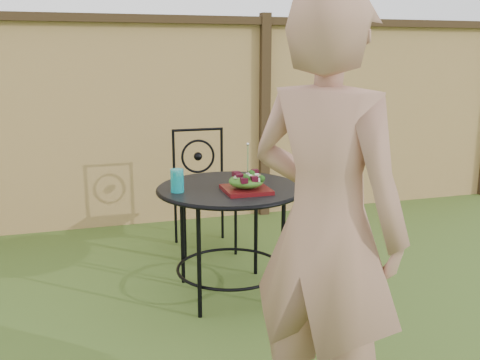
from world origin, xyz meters
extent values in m
plane|color=#2D4817|center=(0.00, 0.00, 0.00)|extent=(60.00, 60.00, 0.00)
cube|color=tan|center=(0.00, 2.20, 0.90)|extent=(8.00, 0.05, 1.80)
cube|color=black|center=(0.00, 2.15, 1.83)|extent=(8.00, 0.07, 0.07)
cube|color=black|center=(1.30, 2.15, 0.95)|extent=(0.09, 0.09, 1.90)
cylinder|color=black|center=(0.50, 0.50, 0.71)|extent=(0.90, 0.90, 0.02)
torus|color=black|center=(0.50, 0.50, 0.71)|extent=(0.92, 0.92, 0.02)
torus|color=black|center=(0.50, 0.50, 0.18)|extent=(0.70, 0.70, 0.02)
cylinder|color=black|center=(0.76, 0.76, 0.35)|extent=(0.03, 0.03, 0.71)
cylinder|color=black|center=(0.23, 0.76, 0.35)|extent=(0.03, 0.03, 0.71)
cylinder|color=black|center=(0.23, 0.24, 0.35)|extent=(0.03, 0.03, 0.71)
cylinder|color=black|center=(0.76, 0.24, 0.35)|extent=(0.03, 0.03, 0.71)
cube|color=black|center=(0.53, 1.37, 0.45)|extent=(0.46, 0.46, 0.03)
cylinder|color=black|center=(0.53, 1.58, 0.94)|extent=(0.42, 0.02, 0.02)
torus|color=black|center=(0.53, 1.58, 0.72)|extent=(0.28, 0.02, 0.28)
cylinder|color=black|center=(0.33, 1.17, 0.22)|extent=(0.02, 0.02, 0.44)
cylinder|color=black|center=(0.73, 1.17, 0.22)|extent=(0.02, 0.02, 0.44)
cylinder|color=black|center=(0.33, 1.57, 0.22)|extent=(0.02, 0.02, 0.44)
cylinder|color=black|center=(0.73, 1.57, 0.22)|extent=(0.02, 0.02, 0.44)
cylinder|color=black|center=(0.33, 1.58, 0.70)|extent=(0.02, 0.02, 0.50)
cylinder|color=black|center=(0.73, 1.58, 0.70)|extent=(0.02, 0.02, 0.50)
imported|color=#A7755F|center=(0.48, -0.88, 0.89)|extent=(0.72, 0.78, 1.78)
cube|color=#470A0D|center=(0.56, 0.36, 0.74)|extent=(0.27, 0.27, 0.02)
ellipsoid|color=#235614|center=(0.56, 0.36, 0.79)|extent=(0.21, 0.21, 0.08)
cylinder|color=silver|center=(0.57, 0.36, 0.92)|extent=(0.01, 0.01, 0.18)
cylinder|color=#0E99A3|center=(0.16, 0.47, 0.79)|extent=(0.08, 0.08, 0.14)
camera|label=1|loc=(-0.38, -2.63, 1.53)|focal=40.00mm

